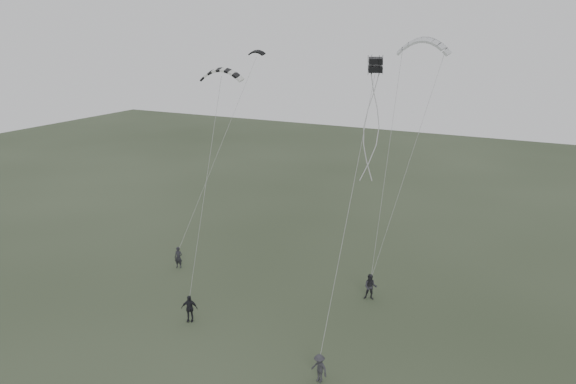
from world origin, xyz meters
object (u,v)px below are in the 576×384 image
at_px(flyer_right, 370,287).
at_px(kite_striped, 221,70).
at_px(kite_dark_small, 257,51).
at_px(kite_box, 375,65).
at_px(kite_pale_large, 424,40).
at_px(flyer_far, 319,368).
at_px(flyer_center, 189,308).
at_px(flyer_left, 178,257).

distance_m(flyer_right, kite_striped, 17.52).
distance_m(kite_dark_small, kite_box, 15.09).
distance_m(flyer_right, kite_dark_small, 19.90).
bearing_deg(kite_dark_small, kite_pale_large, 9.41).
height_order(flyer_far, kite_pale_large, kite_pale_large).
relative_size(flyer_center, kite_box, 2.26).
bearing_deg(kite_pale_large, kite_striped, -149.04).
xyz_separation_m(flyer_right, kite_pale_large, (0.76, 7.09, 15.67)).
height_order(flyer_center, kite_pale_large, kite_pale_large).
bearing_deg(flyer_right, kite_box, -92.06).
bearing_deg(flyer_far, kite_pale_large, 108.29).
bearing_deg(flyer_center, kite_dark_small, 76.93).
distance_m(flyer_center, kite_box, 18.15).
relative_size(flyer_left, flyer_right, 0.92).
relative_size(kite_striped, kite_box, 3.84).
height_order(flyer_right, kite_pale_large, kite_pale_large).
bearing_deg(flyer_right, kite_striped, 169.92).
height_order(flyer_right, kite_box, kite_box).
relative_size(flyer_center, flyer_far, 1.11).
xyz_separation_m(kite_pale_large, kite_striped, (-11.53, -7.74, -1.88)).
bearing_deg(flyer_left, flyer_far, -43.02).
distance_m(flyer_left, kite_pale_large, 23.60).
bearing_deg(kite_box, flyer_left, 155.26).
xyz_separation_m(kite_dark_small, kite_striped, (1.13, -6.73, -0.94)).
relative_size(kite_pale_large, kite_striped, 1.25).
xyz_separation_m(flyer_far, kite_dark_small, (-12.53, 15.93, 14.85)).
relative_size(flyer_left, kite_striped, 0.56).
xyz_separation_m(kite_striped, kite_box, (11.28, -1.85, 0.72)).
height_order(flyer_left, kite_pale_large, kite_pale_large).
relative_size(flyer_left, kite_dark_small, 1.18).
relative_size(flyer_right, flyer_center, 1.04).
xyz_separation_m(flyer_right, kite_striped, (-10.77, -0.64, 13.80)).
xyz_separation_m(flyer_left, flyer_right, (14.55, 1.55, 0.07)).
height_order(flyer_left, kite_dark_small, kite_dark_small).
bearing_deg(kite_box, flyer_far, -110.24).
relative_size(flyer_right, kite_striped, 0.61).
xyz_separation_m(flyer_center, kite_pale_large, (9.72, 14.86, 15.70)).
distance_m(flyer_right, flyer_far, 9.87).
distance_m(flyer_left, flyer_right, 14.63).
bearing_deg(flyer_center, flyer_right, 15.83).
bearing_deg(kite_dark_small, kite_striped, -75.61).
relative_size(flyer_right, kite_box, 2.34).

